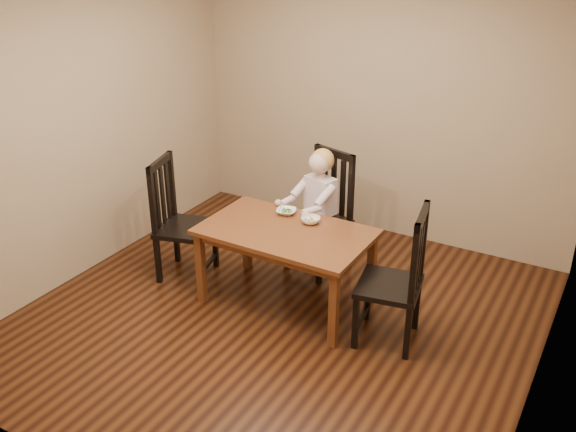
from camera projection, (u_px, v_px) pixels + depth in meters
The scene contains 9 objects.
room at pixel (278, 167), 4.79m from camera, with size 4.01×4.01×2.71m.
dining_table at pixel (286, 239), 5.33m from camera, with size 1.41×0.85×0.70m.
chair_child at pixel (323, 214), 5.95m from camera, with size 0.60×0.59×1.14m.
chair_left at pixel (179, 221), 5.82m from camera, with size 0.58×0.59×1.13m.
chair_right at pixel (397, 280), 4.87m from camera, with size 0.54×0.56×1.13m.
toddler at pixel (319, 199), 5.84m from camera, with size 0.37×0.46×0.63m, color silver, non-canonical shape.
bowl_peas at pixel (286, 212), 5.57m from camera, with size 0.17×0.17×0.04m, color white.
bowl_veg at pixel (311, 220), 5.40m from camera, with size 0.16×0.16×0.05m, color white.
fork at pixel (281, 209), 5.57m from camera, with size 0.06×0.12×0.05m.
Camera 1 is at (2.30, -3.86, 3.04)m, focal length 40.00 mm.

